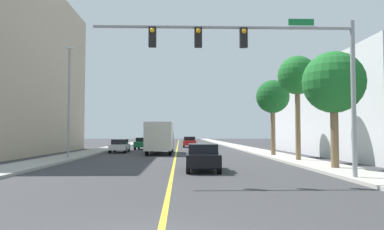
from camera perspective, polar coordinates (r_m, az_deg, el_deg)
The scene contains 15 objects.
ground at distance 48.62m, azimuth -2.26°, elevation -5.11°, with size 192.00×192.00×0.00m, color #38383A.
sidewalk_left at distance 49.46m, azimuth -12.47°, elevation -4.92°, with size 2.75×168.00×0.15m, color #9E9B93.
sidewalk_right at distance 49.32m, azimuth 7.98°, elevation -4.97°, with size 2.75×168.00×0.15m, color #B2ADA3.
lane_marking_center at distance 48.62m, azimuth -2.26°, elevation -5.11°, with size 0.16×144.00×0.01m, color yellow.
building_right_near at distance 39.58m, azimuth 26.08°, elevation 0.40°, with size 13.53×26.98×7.97m, color silver.
traffic_signal_mast at distance 16.64m, azimuth 11.03°, elevation 8.57°, with size 11.13×0.36×6.73m.
street_lamp at distance 29.70m, azimuth -17.93°, elevation 2.71°, with size 0.56×0.28×8.35m.
palm_near at distance 22.14m, azimuth 20.42°, elevation 4.48°, with size 3.36×3.36×6.30m.
palm_mid at distance 27.96m, azimuth 15.47°, elevation 5.54°, with size 2.72×2.72×7.31m.
palm_far at distance 33.60m, azimuth 11.98°, elevation 2.58°, with size 2.86×2.86×6.45m.
car_green at distance 47.73m, azimuth -7.31°, elevation -4.23°, with size 1.94×4.15×1.47m.
car_white at distance 40.33m, azimuth -10.75°, elevation -4.52°, with size 1.81×4.35×1.37m.
car_black at distance 20.31m, azimuth 1.66°, elevation -6.30°, with size 1.86×4.27×1.43m.
car_red at distance 54.78m, azimuth -0.37°, elevation -4.04°, with size 1.91×4.19×1.53m.
delivery_truck at distance 36.85m, azimuth -4.79°, elevation -3.35°, with size 2.49×8.28×3.00m.
Camera 1 is at (0.38, -6.57, 1.98)m, focal length 35.65 mm.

